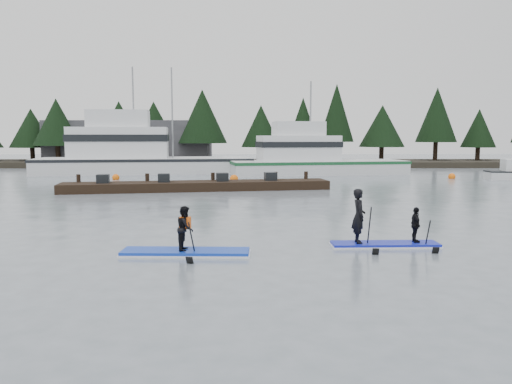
{
  "coord_description": "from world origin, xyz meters",
  "views": [
    {
      "loc": [
        -0.14,
        -13.11,
        3.22
      ],
      "look_at": [
        0.0,
        6.0,
        1.1
      ],
      "focal_mm": 35.0,
      "sensor_mm": 36.0,
      "label": 1
    }
  ],
  "objects_px": {
    "paddleboard_solo": "(186,241)",
    "floating_dock": "(198,186)",
    "fishing_boat_medium": "(313,167)",
    "fishing_boat_large": "(139,164)",
    "paddleboard_duo": "(380,227)"
  },
  "relations": [
    {
      "from": "paddleboard_solo",
      "to": "floating_dock",
      "type": "bearing_deg",
      "value": 96.78
    },
    {
      "from": "fishing_boat_medium",
      "to": "fishing_boat_large",
      "type": "bearing_deg",
      "value": 164.67
    },
    {
      "from": "floating_dock",
      "to": "paddleboard_solo",
      "type": "distance_m",
      "value": 16.62
    },
    {
      "from": "paddleboard_duo",
      "to": "floating_dock",
      "type": "bearing_deg",
      "value": 113.01
    },
    {
      "from": "paddleboard_duo",
      "to": "paddleboard_solo",
      "type": "bearing_deg",
      "value": -171.29
    },
    {
      "from": "floating_dock",
      "to": "paddleboard_solo",
      "type": "relative_size",
      "value": 4.56
    },
    {
      "from": "paddleboard_solo",
      "to": "paddleboard_duo",
      "type": "distance_m",
      "value": 5.67
    },
    {
      "from": "fishing_boat_large",
      "to": "paddleboard_duo",
      "type": "relative_size",
      "value": 6.06
    },
    {
      "from": "fishing_boat_large",
      "to": "paddleboard_duo",
      "type": "distance_m",
      "value": 32.9
    },
    {
      "from": "fishing_boat_medium",
      "to": "floating_dock",
      "type": "distance_m",
      "value": 15.5
    },
    {
      "from": "fishing_boat_medium",
      "to": "paddleboard_solo",
      "type": "distance_m",
      "value": 30.31
    },
    {
      "from": "fishing_boat_medium",
      "to": "floating_dock",
      "type": "bearing_deg",
      "value": -133.74
    },
    {
      "from": "fishing_boat_large",
      "to": "floating_dock",
      "type": "bearing_deg",
      "value": -71.92
    },
    {
      "from": "floating_dock",
      "to": "fishing_boat_large",
      "type": "bearing_deg",
      "value": 105.59
    },
    {
      "from": "floating_dock",
      "to": "paddleboard_duo",
      "type": "distance_m",
      "value": 17.09
    }
  ]
}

